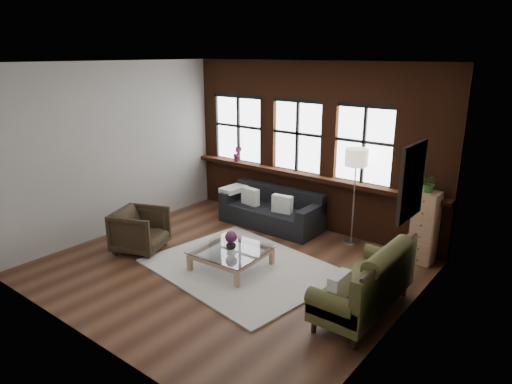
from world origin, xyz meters
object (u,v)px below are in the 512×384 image
Objects in this scene: vase at (231,244)px; floor_lamp at (354,193)px; vintage_settee at (364,279)px; coffee_table at (231,259)px; drawer_chest at (425,228)px; dark_sofa at (271,208)px; armchair at (140,230)px.

vase is 2.46m from floor_lamp.
vase is at bearing -115.26° from floor_lamp.
coffee_table is (-2.22, -0.11, -0.32)m from vintage_settee.
vintage_settee is 1.52× the size of drawer_chest.
vintage_settee is at bearing -32.45° from dark_sofa.
drawer_chest is at bearing -79.72° from armchair.
vintage_settee is 2.04m from drawer_chest.
dark_sofa reaches higher than vase.
armchair is 4.80m from drawer_chest.
coffee_table is at bearing -98.15° from armchair.
dark_sofa is at bearing -170.98° from floor_lamp.
armchair is at bearing -172.22° from vintage_settee.
vase is at bearing -72.10° from dark_sofa.
vintage_settee reaches higher than armchair.
dark_sofa is 12.27× the size of vase.
dark_sofa is 1.76m from floor_lamp.
floor_lamp reaches higher than dark_sofa.
drawer_chest is 1.34m from floor_lamp.
floor_lamp is at bearing 9.02° from dark_sofa.
vintage_settee is at bearing -104.49° from armchair.
floor_lamp is (1.64, 0.26, 0.58)m from dark_sofa.
dark_sofa is at bearing 147.55° from vintage_settee.
coffee_table is 0.87× the size of drawer_chest.
vintage_settee reaches higher than dark_sofa.
floor_lamp is (2.75, 2.61, 0.57)m from armchair.
coffee_table is 3.19m from drawer_chest.
armchair is (-3.94, -0.54, -0.11)m from vintage_settee.
vintage_settee is 10.94× the size of vase.
drawer_chest is at bearing 87.33° from vintage_settee.
drawer_chest is at bearing -1.28° from floor_lamp.
dark_sofa is 2.02m from coffee_table.
drawer_chest reaches higher than dark_sofa.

